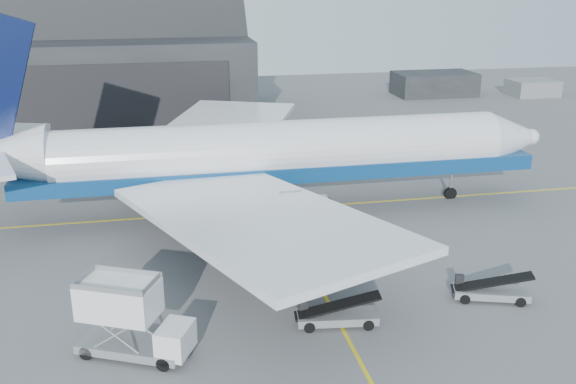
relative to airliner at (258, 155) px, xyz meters
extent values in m
plane|color=#565659|center=(1.91, -19.59, -5.44)|extent=(200.00, 200.00, 0.00)
cube|color=yellow|center=(1.91, 0.41, -5.43)|extent=(80.00, 0.25, 0.02)
cube|color=yellow|center=(1.91, -21.59, -5.43)|extent=(0.25, 40.00, 0.02)
cube|color=black|center=(-20.09, 45.41, 0.56)|extent=(50.00, 28.00, 12.00)
cube|color=black|center=(-20.09, 31.31, -0.44)|extent=(42.00, 0.40, 9.50)
cube|color=black|center=(39.91, 52.41, -5.44)|extent=(14.00, 8.00, 4.00)
cube|color=gray|center=(56.91, 48.41, -5.44)|extent=(8.00, 6.00, 2.80)
cylinder|color=white|center=(2.27, 0.00, 0.32)|extent=(39.90, 5.32, 5.32)
cone|color=white|center=(24.65, 0.00, 0.32)|extent=(4.88, 5.32, 5.32)
sphere|color=white|center=(26.87, 0.00, 0.32)|extent=(1.55, 1.55, 1.55)
cone|color=white|center=(-21.56, 0.00, 0.98)|extent=(7.76, 5.32, 5.32)
cube|color=black|center=(23.32, 0.00, 0.98)|extent=(2.88, 2.44, 0.78)
cube|color=navy|center=(2.27, 0.00, -1.40)|extent=(46.55, 5.37, 1.33)
cube|color=white|center=(-2.17, -13.30, -0.79)|extent=(20.44, 27.17, 1.62)
cube|color=white|center=(-2.17, 13.30, -0.79)|extent=(20.44, 27.17, 1.62)
cube|color=white|center=(-22.11, 4.99, 1.65)|extent=(6.78, 9.27, 0.39)
cylinder|color=gray|center=(1.16, -8.87, -2.56)|extent=(5.76, 2.99, 2.99)
cylinder|color=gray|center=(1.16, 8.87, -2.56)|extent=(5.76, 2.99, 2.99)
cylinder|color=#A5A5AA|center=(18.89, 0.00, -3.89)|extent=(0.31, 0.31, 3.10)
cylinder|color=black|center=(18.89, 0.00, -4.95)|extent=(1.22, 0.39, 1.22)
cylinder|color=black|center=(0.05, -3.55, -4.84)|extent=(1.44, 0.50, 1.44)
cylinder|color=black|center=(0.05, 3.55, -4.84)|extent=(1.44, 0.50, 1.44)
cube|color=gray|center=(-10.72, -21.61, -4.88)|extent=(6.65, 4.85, 0.52)
cube|color=silver|center=(-8.29, -22.74, -4.05)|extent=(2.49, 2.84, 1.65)
cube|color=black|center=(-7.59, -23.07, -3.80)|extent=(0.90, 1.81, 0.93)
cube|color=silver|center=(-11.28, -21.35, -1.94)|extent=(5.01, 4.16, 2.06)
cylinder|color=black|center=(-9.03, -23.59, -5.03)|extent=(0.88, 0.63, 0.82)
cylinder|color=black|center=(-8.12, -21.63, -5.03)|extent=(0.88, 0.63, 0.82)
cylinder|color=black|center=(-13.33, -21.59, -5.03)|extent=(0.88, 0.63, 0.82)
cylinder|color=black|center=(-12.42, -19.63, -5.03)|extent=(0.88, 0.63, 0.82)
cube|color=black|center=(2.71, -12.77, -4.92)|extent=(4.13, 2.78, 0.85)
cube|color=silver|center=(3.27, -12.66, -4.16)|extent=(1.63, 1.93, 0.85)
cylinder|color=black|center=(4.20, -13.44, -5.07)|extent=(0.90, 0.49, 0.85)
cylinder|color=black|center=(3.84, -11.58, -5.07)|extent=(0.90, 0.49, 0.85)
cylinder|color=black|center=(1.59, -13.96, -5.07)|extent=(0.90, 0.49, 0.85)
cylinder|color=black|center=(1.23, -12.09, -5.07)|extent=(0.90, 0.49, 0.85)
cube|color=gray|center=(1.72, -20.72, -4.93)|extent=(5.21, 2.32, 0.51)
cube|color=black|center=(1.72, -20.72, -4.13)|extent=(5.46, 1.79, 1.46)
cube|color=black|center=(-0.25, -19.84, -4.36)|extent=(0.62, 0.52, 0.69)
cylinder|color=black|center=(3.44, -21.74, -5.10)|extent=(0.72, 0.37, 0.69)
cylinder|color=black|center=(3.63, -20.15, -5.10)|extent=(0.72, 0.37, 0.69)
cylinder|color=black|center=(-0.20, -21.29, -5.10)|extent=(0.72, 0.37, 0.69)
cylinder|color=black|center=(0.00, -19.70, -5.10)|extent=(0.72, 0.37, 0.69)
cube|color=gray|center=(12.74, -19.62, -4.94)|extent=(5.22, 3.11, 0.51)
cube|color=black|center=(12.74, -19.62, -4.15)|extent=(5.35, 2.67, 1.43)
cube|color=black|center=(11.01, -18.42, -4.38)|extent=(0.67, 0.60, 0.67)
cylinder|color=black|center=(14.21, -20.92, -5.11)|extent=(0.73, 0.47, 0.67)
cylinder|color=black|center=(14.69, -19.42, -5.11)|extent=(0.73, 0.47, 0.67)
cylinder|color=black|center=(10.79, -19.82, -5.11)|extent=(0.73, 0.47, 0.67)
cylinder|color=black|center=(11.27, -18.33, -5.11)|extent=(0.73, 0.47, 0.67)
cube|color=#E24D07|center=(2.65, -11.99, -5.43)|extent=(0.34, 0.34, 0.03)
cone|color=#E24D07|center=(2.65, -11.99, -5.20)|extent=(0.34, 0.34, 0.50)
camera|label=1|loc=(-8.25, -54.78, 15.53)|focal=40.00mm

